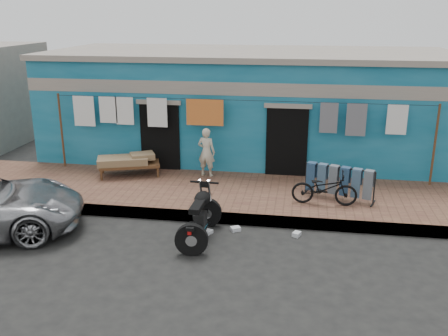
% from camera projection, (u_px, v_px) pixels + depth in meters
% --- Properties ---
extents(ground, '(80.00, 80.00, 0.00)m').
position_uv_depth(ground, '(208.00, 255.00, 9.66)').
color(ground, black).
rests_on(ground, ground).
extents(sidewalk, '(28.00, 3.00, 0.25)m').
position_uv_depth(sidewalk, '(230.00, 195.00, 12.45)').
color(sidewalk, brown).
rests_on(sidewalk, ground).
extents(curb, '(28.00, 0.10, 0.25)m').
position_uv_depth(curb, '(221.00, 218.00, 11.08)').
color(curb, gray).
rests_on(curb, ground).
extents(building, '(12.20, 5.20, 3.36)m').
position_uv_depth(building, '(249.00, 105.00, 15.73)').
color(building, '#0F5D7E').
rests_on(building, ground).
extents(clothesline, '(10.06, 0.06, 2.10)m').
position_uv_depth(clothesline, '(216.00, 118.00, 13.21)').
color(clothesline, brown).
rests_on(clothesline, sidewalk).
extents(seated_person, '(0.53, 0.40, 1.32)m').
position_uv_depth(seated_person, '(206.00, 152.00, 13.34)').
color(seated_person, beige).
rests_on(seated_person, sidewalk).
extents(bicycle, '(1.48, 0.55, 0.95)m').
position_uv_depth(bicycle, '(325.00, 185.00, 11.40)').
color(bicycle, black).
rests_on(bicycle, sidewalk).
extents(motorcycle, '(0.69, 1.75, 1.11)m').
position_uv_depth(motorcycle, '(200.00, 215.00, 10.15)').
color(motorcycle, black).
rests_on(motorcycle, ground).
extents(charpoy, '(2.17, 1.83, 0.56)m').
position_uv_depth(charpoy, '(130.00, 165.00, 13.48)').
color(charpoy, brown).
rests_on(charpoy, sidewalk).
extents(jeans_rack, '(1.93, 1.39, 0.83)m').
position_uv_depth(jeans_rack, '(339.00, 182.00, 11.77)').
color(jeans_rack, black).
rests_on(jeans_rack, sidewalk).
extents(litter_a, '(0.25, 0.23, 0.09)m').
position_uv_depth(litter_a, '(235.00, 229.00, 10.72)').
color(litter_a, silver).
rests_on(litter_a, ground).
extents(litter_b, '(0.20, 0.22, 0.09)m').
position_uv_depth(litter_b, '(297.00, 234.00, 10.47)').
color(litter_b, silver).
rests_on(litter_b, ground).
extents(litter_c, '(0.21, 0.22, 0.07)m').
position_uv_depth(litter_c, '(208.00, 232.00, 10.59)').
color(litter_c, silver).
rests_on(litter_c, ground).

